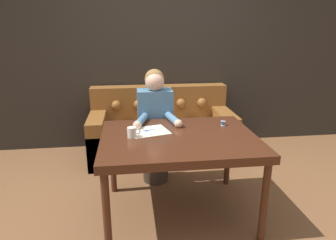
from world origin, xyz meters
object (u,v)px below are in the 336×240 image
(thread_spool, at_px, (223,123))
(person, at_px, (155,128))
(scissors, at_px, (150,130))
(couch, at_px, (161,132))
(mug, at_px, (132,132))
(dining_table, at_px, (179,144))

(thread_spool, bearing_deg, person, 146.67)
(person, height_order, scissors, person)
(couch, xyz_separation_m, scissors, (-0.23, -1.18, 0.45))
(couch, relative_size, thread_spool, 40.88)
(scissors, bearing_deg, person, 79.22)
(person, xyz_separation_m, mug, (-0.25, -0.61, 0.18))
(dining_table, relative_size, couch, 0.73)
(couch, bearing_deg, scissors, -100.90)
(couch, distance_m, person, 0.80)
(scissors, relative_size, mug, 1.82)
(mug, bearing_deg, scissors, 43.48)
(dining_table, relative_size, scissors, 6.52)
(scissors, relative_size, thread_spool, 4.57)
(mug, relative_size, thread_spool, 2.51)
(couch, xyz_separation_m, thread_spool, (0.47, -1.13, 0.47))
(scissors, xyz_separation_m, mug, (-0.16, -0.15, 0.04))
(couch, xyz_separation_m, mug, (-0.39, -1.33, 0.49))
(thread_spool, bearing_deg, couch, 112.88)
(dining_table, xyz_separation_m, thread_spool, (0.46, 0.23, 0.09))
(scissors, bearing_deg, dining_table, -35.83)
(thread_spool, bearing_deg, mug, -166.48)
(couch, relative_size, scissors, 8.95)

